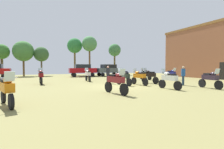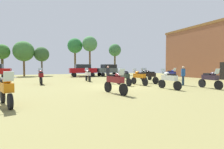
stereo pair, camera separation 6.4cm
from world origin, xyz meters
name	(u,v)px [view 1 (the left image)]	position (x,y,z in m)	size (l,w,h in m)	color
ground_plane	(118,86)	(0.00, 0.00, 0.01)	(44.00, 52.00, 0.02)	olive
brick_building	(223,51)	(18.00, 3.42, 3.82)	(6.12, 17.20, 7.62)	brown
motorcycle_1	(150,76)	(3.86, 1.01, 0.75)	(0.71, 2.10, 1.50)	black
motorcycle_2	(139,77)	(2.15, 0.17, 0.75)	(0.62, 2.24, 1.47)	black
motorcycle_3	(125,74)	(3.42, 5.35, 0.74)	(0.62, 2.26, 1.45)	black
motorcycle_4	(145,74)	(6.32, 5.35, 0.74)	(0.62, 2.18, 1.46)	black
motorcycle_5	(116,81)	(-1.85, -3.59, 0.76)	(0.73, 2.21, 1.51)	black
motorcycle_6	(171,74)	(9.52, 4.31, 0.75)	(0.62, 2.27, 1.47)	black
motorcycle_7	(210,79)	(5.62, -4.09, 0.75)	(0.62, 2.13, 1.49)	black
motorcycle_8	(41,76)	(-5.85, 4.28, 0.76)	(0.62, 2.25, 1.51)	black
motorcycle_9	(124,77)	(0.75, 0.46, 0.75)	(0.64, 2.21, 1.49)	black
motorcycle_10	(169,79)	(2.58, -3.16, 0.74)	(0.62, 2.10, 1.48)	black
motorcycle_11	(88,75)	(-1.01, 5.66, 0.75)	(0.62, 2.12, 1.49)	black
motorcycle_12	(7,89)	(-7.32, -4.76, 0.73)	(0.86, 2.14, 1.45)	black
car_1	(83,69)	(0.67, 14.83, 1.19)	(4.41, 2.07, 2.00)	black
car_2	(109,69)	(5.14, 14.64, 1.19)	(4.46, 2.21, 2.00)	black
person_1	(108,73)	(0.21, 2.75, 1.00)	(0.42, 0.42, 1.69)	#2D2D43
person_2	(183,74)	(5.44, -1.66, 0.99)	(0.46, 0.46, 1.67)	#20354C
tree_1	(115,51)	(8.50, 19.58, 4.94)	(2.52, 2.52, 6.27)	brown
tree_2	(90,44)	(3.20, 19.58, 5.94)	(2.88, 2.88, 7.44)	brown
tree_3	(41,54)	(-5.39, 20.65, 3.83)	(2.60, 2.60, 5.14)	brown
tree_6	(75,46)	(0.66, 21.12, 5.64)	(2.88, 2.88, 7.14)	brown
tree_7	(2,52)	(-11.48, 20.76, 4.04)	(2.46, 2.46, 5.33)	#4F4126
tree_9	(23,51)	(-8.25, 20.59, 4.27)	(3.45, 3.45, 6.00)	brown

